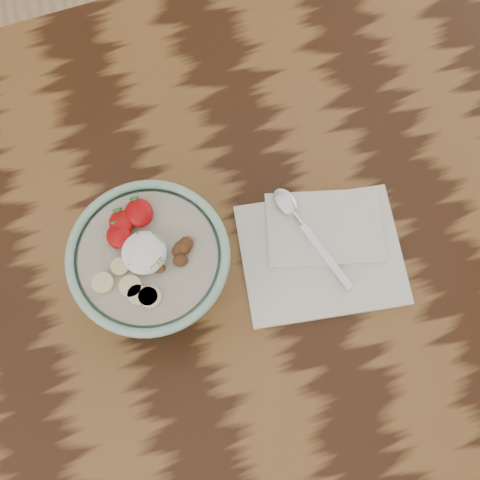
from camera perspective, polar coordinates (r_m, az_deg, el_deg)
The scene contains 4 objects.
table at distance 107.65cm, azimuth -7.88°, elevation -2.49°, with size 160.00×90.00×75.00cm.
breakfast_bowl at distance 90.38cm, azimuth -7.55°, elevation -2.18°, with size 21.23×21.23×14.17cm.
napkin at distance 97.98cm, azimuth 7.01°, elevation -0.76°, with size 25.87×22.51×1.42cm.
spoon at distance 98.05cm, azimuth 4.74°, elevation 2.15°, with size 6.88×18.16×0.96cm.
Camera 1 is at (4.22, -33.32, 167.98)cm, focal length 50.00 mm.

